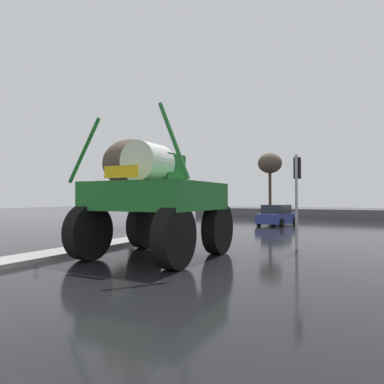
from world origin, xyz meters
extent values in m
plane|color=black|center=(0.00, 18.00, 0.00)|extent=(120.00, 120.00, 0.00)
cube|color=gray|center=(-3.59, 5.52, 0.07)|extent=(1.30, 10.09, 0.15)
cylinder|color=black|center=(-1.97, 7.39, 0.90)|extent=(0.50, 1.81, 1.81)
cylinder|color=black|center=(1.23, 7.39, 0.90)|extent=(0.50, 1.81, 1.81)
cylinder|color=black|center=(-1.97, 4.27, 0.90)|extent=(0.50, 1.81, 1.81)
cylinder|color=black|center=(1.23, 4.27, 0.90)|extent=(0.50, 1.81, 1.81)
cube|color=#1E6B28|center=(-0.37, 5.83, 2.06)|extent=(3.70, 3.82, 0.92)
cube|color=#1A5B22|center=(-0.37, 6.22, 3.02)|extent=(1.16, 1.23, 1.00)
cylinder|color=silver|center=(-0.37, 5.29, 3.17)|extent=(1.30, 1.30, 1.30)
cylinder|color=#1E6B28|center=(-2.04, 4.11, 3.52)|extent=(1.34, 0.12, 2.05)
cylinder|color=#1E6B28|center=(1.29, 4.11, 3.60)|extent=(1.01, 0.12, 2.21)
cube|color=yellow|center=(-0.37, 3.89, 2.77)|extent=(1.22, 0.04, 0.36)
cube|color=navy|center=(-0.04, 21.70, 0.53)|extent=(2.28, 4.31, 0.70)
cube|color=#23282D|center=(-0.06, 21.55, 1.20)|extent=(1.85, 2.31, 0.64)
cylinder|color=black|center=(-0.68, 23.16, 0.30)|extent=(0.27, 0.62, 0.60)
cylinder|color=black|center=(1.00, 22.91, 0.30)|extent=(0.27, 0.62, 0.60)
cylinder|color=black|center=(-1.08, 20.49, 0.30)|extent=(0.27, 0.62, 0.60)
cylinder|color=black|center=(0.60, 20.24, 0.30)|extent=(0.27, 0.62, 0.60)
cylinder|color=#A8AAAF|center=(-4.51, 9.69, 2.06)|extent=(0.11, 0.11, 4.13)
cube|color=black|center=(-4.51, 9.91, 3.61)|extent=(0.24, 0.32, 0.84)
sphere|color=#390503|center=(-4.51, 10.10, 3.88)|extent=(0.17, 0.17, 0.17)
sphere|color=orange|center=(-4.51, 10.10, 3.61)|extent=(0.17, 0.17, 0.17)
sphere|color=black|center=(-4.51, 10.10, 3.34)|extent=(0.17, 0.17, 0.17)
cylinder|color=#A8AAAF|center=(3.57, 9.69, 1.85)|extent=(0.11, 0.11, 3.71)
cube|color=black|center=(3.57, 9.91, 3.19)|extent=(0.24, 0.32, 0.84)
sphere|color=#390503|center=(3.57, 10.10, 3.46)|extent=(0.17, 0.17, 0.17)
sphere|color=orange|center=(3.57, 10.10, 3.19)|extent=(0.17, 0.17, 0.17)
sphere|color=black|center=(3.57, 10.10, 2.92)|extent=(0.17, 0.17, 0.17)
cylinder|color=#473828|center=(-8.77, 15.53, 1.50)|extent=(0.38, 0.38, 3.01)
ellipsoid|color=brown|center=(-8.77, 15.53, 4.42)|extent=(4.04, 4.04, 3.44)
cylinder|color=#473828|center=(-2.87, 30.62, 2.36)|extent=(0.30, 0.30, 4.72)
ellipsoid|color=brown|center=(-2.87, 30.62, 5.56)|extent=(2.40, 2.40, 2.04)
cube|color=#59595B|center=(0.00, 32.29, 0.45)|extent=(24.20, 0.24, 0.90)
camera|label=1|loc=(6.12, -4.18, 1.99)|focal=32.47mm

